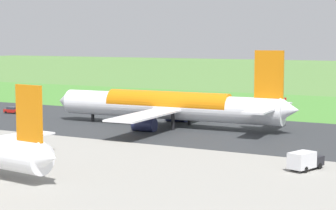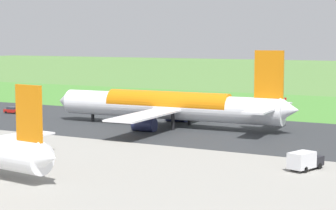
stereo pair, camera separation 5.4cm
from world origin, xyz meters
TOP-DOWN VIEW (x-y plane):
  - ground_plane at (0.00, 0.00)m, footprint 800.00×800.00m
  - runway_asphalt at (0.00, 0.00)m, footprint 600.00×39.94m
  - grass_verge_foreground at (0.00, -41.23)m, footprint 600.00×80.00m
  - airliner_main at (-11.69, -0.02)m, footprint 54.10×44.22m
  - service_truck_baggage at (-47.49, 27.57)m, footprint 3.95×6.21m
  - service_car_followme at (32.26, -1.64)m, footprint 4.41×2.37m
  - no_stopping_sign at (-21.55, -46.03)m, footprint 0.60×0.10m
  - traffic_cone_orange at (-17.83, -38.51)m, footprint 0.40×0.40m

SIDE VIEW (x-z plane):
  - ground_plane at x=0.00m, z-range 0.00..0.00m
  - grass_verge_foreground at x=0.00m, z-range 0.00..0.04m
  - runway_asphalt at x=0.00m, z-range 0.00..0.06m
  - traffic_cone_orange at x=-17.83m, z-range 0.00..0.55m
  - service_car_followme at x=32.26m, z-range 0.03..1.65m
  - service_truck_baggage at x=-47.49m, z-range 0.08..2.73m
  - no_stopping_sign at x=-21.55m, z-range 0.24..2.82m
  - airliner_main at x=-11.69m, z-range -3.59..12.29m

